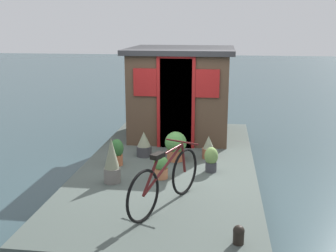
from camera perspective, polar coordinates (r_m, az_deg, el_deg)
The scene contains 12 objects.
ground_plane at distance 7.24m, azimuth 0.21°, elevation -7.82°, with size 60.00×60.00×0.00m, color #2D4247.
houseboat_deck at distance 7.18m, azimuth 0.21°, elevation -6.46°, with size 5.98×2.87×0.37m.
houseboat_cabin at distance 8.70m, azimuth 1.82°, elevation 4.75°, with size 2.12×2.14×1.84m.
bicycle at distance 5.36m, azimuth -0.35°, elevation -7.46°, with size 1.51×0.76×0.79m.
potted_plant_sage at distance 6.38m, azimuth -0.97°, elevation -5.67°, with size 0.23×0.23×0.35m.
potted_plant_succulent at distance 6.68m, azimuth 5.97°, elevation -4.54°, with size 0.22×0.22×0.41m.
potted_plant_basil at distance 7.42m, azimuth -3.33°, elevation -2.57°, with size 0.27×0.27×0.45m.
potted_plant_fern at distance 7.18m, azimuth 1.07°, elevation -2.71°, with size 0.38×0.38×0.51m.
potted_plant_geranium at distance 6.23m, azimuth -7.75°, elevation -4.84°, with size 0.25×0.25×0.69m.
potted_plant_thyme at distance 7.33m, azimuth 5.59°, elevation -2.98°, with size 0.21×0.21×0.41m.
potted_plant_ivy at distance 6.99m, azimuth -7.06°, elevation -3.52°, with size 0.23×0.23×0.45m.
mooring_bollard at distance 4.68m, azimuth 9.71°, elevation -14.48°, with size 0.13×0.13×0.21m.
Camera 1 is at (-6.67, -0.87, 2.69)m, focal length 44.23 mm.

